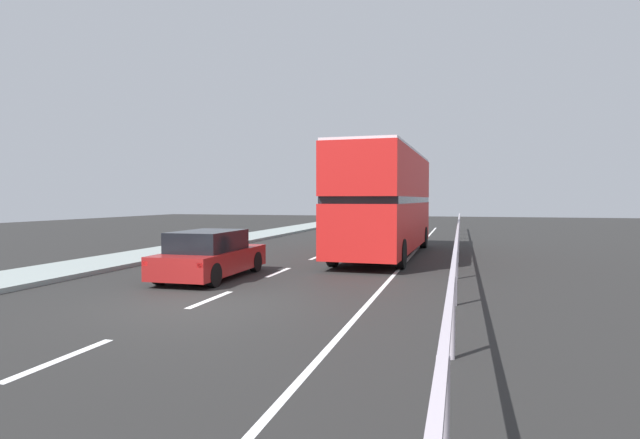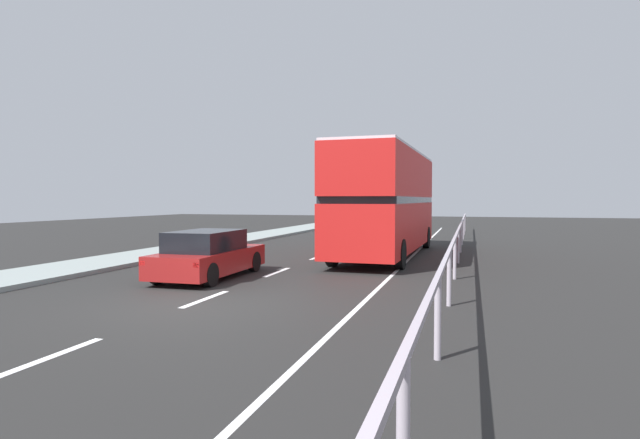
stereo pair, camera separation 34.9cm
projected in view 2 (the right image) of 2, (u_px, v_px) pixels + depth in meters
The scene contains 5 objects.
ground_plane at pixel (194, 306), 11.17m from camera, with size 75.58×120.00×0.10m, color black.
lane_paint_markings at pixel (368, 262), 18.52m from camera, with size 3.72×46.00×0.01m.
bridge_side_railing at pixel (458, 236), 18.18m from camera, with size 0.10×42.00×1.23m.
double_decker_bus_red at pixel (387, 200), 20.50m from camera, with size 2.85×10.72×4.24m.
hatchback_car_near at pixel (208, 255), 14.84m from camera, with size 1.85×4.34×1.39m.
Camera 2 is at (5.87, -9.81, 2.30)m, focal length 28.38 mm.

